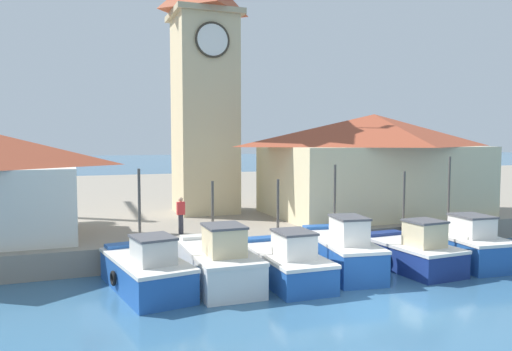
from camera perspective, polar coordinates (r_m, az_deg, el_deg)
name	(u,v)px	position (r m, az deg, el deg)	size (l,w,h in m)	color
ground_plane	(378,306)	(16.51, 13.80, -14.24)	(300.00, 300.00, 0.00)	#386689
quay_wharf	(187,197)	(40.76, -7.84, -2.42)	(120.00, 40.00, 1.02)	gray
fishing_boat_far_left	(146,270)	(17.71, -12.44, -10.53)	(2.79, 5.00, 4.16)	#2356A8
fishing_boat_left_outer	(218,262)	(18.16, -4.38, -9.86)	(2.21, 4.98, 3.65)	silver
fishing_boat_left_inner	(285,262)	(18.59, 3.31, -9.85)	(2.11, 5.00, 3.68)	#2356A8
fishing_boat_mid_left	(341,251)	(19.98, 9.64, -8.52)	(2.49, 5.24, 4.17)	#2356A8
fishing_boat_center	(412,252)	(20.98, 17.43, -8.34)	(2.32, 4.25, 3.89)	navy
fishing_boat_mid_right	(458,244)	(22.99, 22.07, -7.24)	(2.47, 5.28, 4.43)	#2356A8
clock_tower	(205,86)	(28.55, -5.89, 10.15)	(3.72, 3.72, 15.17)	beige
warehouse_right	(374,163)	(28.51, 13.28, 1.38)	(11.78, 7.24, 5.53)	beige
dock_worker_near_tower	(181,215)	(22.21, -8.59, -4.45)	(0.34, 0.22, 1.62)	#33333D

